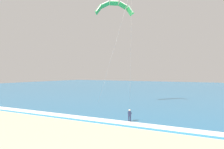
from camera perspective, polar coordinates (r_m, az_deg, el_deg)
name	(u,v)px	position (r m, az deg, el deg)	size (l,w,h in m)	color
sea	(204,90)	(84.10, 21.57, -3.55)	(200.00, 120.00, 0.20)	teal
surf_foam	(127,123)	(27.38, 3.75, -11.82)	(200.00, 1.69, 0.04)	white
surfboard	(130,123)	(28.26, 4.34, -11.83)	(0.93, 1.46, 0.09)	white
kitesurfer	(130,115)	(28.09, 4.35, -10.00)	(0.65, 0.64, 1.69)	#191E38
kite_primary	(114,7)	(40.23, 0.57, 16.25)	(9.84, 10.82, 16.78)	green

